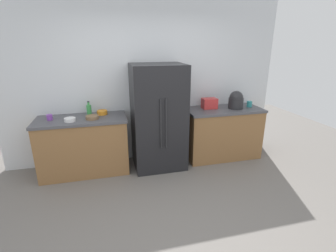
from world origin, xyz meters
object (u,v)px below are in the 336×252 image
at_px(refrigerator, 158,117).
at_px(toaster, 209,103).
at_px(rice_cooker, 236,100).
at_px(bowl_c, 102,112).
at_px(cup_b, 249,104).
at_px(bowl_b, 92,117).
at_px(bowl_a, 70,120).
at_px(cup_a, 50,117).
at_px(bottle_a, 89,110).

xyz_separation_m(refrigerator, toaster, (0.95, 0.14, 0.14)).
height_order(rice_cooker, bowl_c, rice_cooker).
height_order(refrigerator, cup_b, refrigerator).
height_order(rice_cooker, bowl_b, rice_cooker).
bearing_deg(bowl_a, refrigerator, 2.92).
height_order(cup_a, cup_b, cup_b).
bearing_deg(cup_b, bottle_a, 176.46).
xyz_separation_m(bowl_a, bowl_b, (0.32, 0.04, -0.00)).
bearing_deg(bowl_c, rice_cooker, -4.35).
bearing_deg(bowl_a, cup_b, 2.34).
bearing_deg(cup_a, cup_b, -0.40).
distance_m(refrigerator, rice_cooker, 1.42).
height_order(refrigerator, bowl_a, refrigerator).
bearing_deg(bowl_a, bottle_a, 48.33).
bearing_deg(cup_b, rice_cooker, -174.09).
relative_size(cup_b, bowl_c, 0.63).
height_order(bottle_a, bowl_c, bottle_a).
relative_size(refrigerator, bowl_a, 10.48).
distance_m(rice_cooker, cup_a, 3.06).
bearing_deg(bowl_b, cup_b, 1.70).
distance_m(bottle_a, bowl_c, 0.21).
xyz_separation_m(bowl_a, bowl_c, (0.46, 0.27, 0.01)).
height_order(bowl_a, bowl_b, same).
relative_size(refrigerator, cup_a, 20.25).
height_order(cup_a, bowl_b, cup_a).
relative_size(bowl_a, bowl_b, 0.83).
bearing_deg(bowl_a, rice_cooker, 1.96).
xyz_separation_m(refrigerator, bowl_c, (-0.88, 0.20, 0.09)).
relative_size(bowl_b, bowl_c, 1.19).
bearing_deg(bowl_c, cup_a, -171.06).
bearing_deg(toaster, bowl_a, -174.81).
distance_m(rice_cooker, cup_b, 0.31).
xyz_separation_m(rice_cooker, bowl_c, (-2.29, 0.17, -0.11)).
height_order(bottle_a, cup_a, bottle_a).
relative_size(refrigerator, rice_cooker, 5.49).
relative_size(toaster, cup_a, 3.03).
bearing_deg(rice_cooker, bowl_c, 175.65).
relative_size(refrigerator, bottle_a, 7.60).
relative_size(bowl_a, bowl_c, 0.99).
bearing_deg(bowl_b, bowl_a, -172.21).
distance_m(cup_a, bowl_a, 0.34).
bearing_deg(cup_b, bowl_b, -178.30).
relative_size(toaster, bowl_c, 1.56).
distance_m(bowl_a, bowl_b, 0.32).
relative_size(refrigerator, bowl_b, 8.72).
xyz_separation_m(bottle_a, bowl_b, (0.05, -0.25, -0.06)).
height_order(bowl_b, bowl_c, bowl_c).
relative_size(rice_cooker, cup_a, 3.69).
bearing_deg(rice_cooker, bottle_a, 175.35).
bearing_deg(bowl_a, toaster, 5.19).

